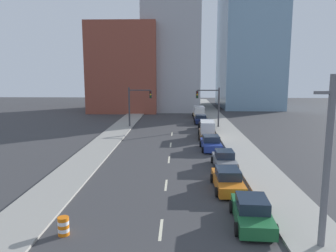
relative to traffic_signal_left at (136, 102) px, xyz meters
name	(u,v)px	position (x,y,z in m)	size (l,w,h in m)	color
sidewalk_left	(128,121)	(-2.13, 6.39, -3.74)	(3.37, 92.28, 0.14)	gray
sidewalk_right	(219,121)	(13.20, 6.39, -3.74)	(3.37, 92.28, 0.14)	gray
lane_stripe_at_7m	(161,229)	(5.54, -32.54, -3.81)	(0.16, 2.40, 0.01)	beige
lane_stripe_at_14m	(166,185)	(5.54, -25.68, -3.81)	(0.16, 2.40, 0.01)	beige
lane_stripe_at_21m	(169,160)	(5.54, -18.60, -3.81)	(0.16, 2.40, 0.01)	beige
lane_stripe_at_28m	(171,145)	(5.54, -12.18, -3.81)	(0.16, 2.40, 0.01)	beige
lane_stripe_at_34m	(172,134)	(5.54, -5.49, -3.81)	(0.16, 2.40, 0.01)	beige
building_brick_left	(126,68)	(-5.06, 23.33, 5.24)	(14.00, 16.00, 18.11)	brown
building_office_center	(172,41)	(4.76, 27.33, 11.39)	(12.00, 20.00, 30.40)	#A8A8AD
building_glass_right	(249,29)	(22.91, 31.33, 14.52)	(13.00, 20.00, 36.67)	#7A9EB7
traffic_signal_left	(136,102)	(0.00, 0.00, 0.00)	(3.51, 0.35, 5.96)	#38383D
traffic_signal_right	(212,102)	(11.39, 0.00, 0.00)	(3.51, 0.35, 5.96)	#38383D
utility_pole_right_near	(327,162)	(13.09, -34.14, 0.32)	(1.60, 0.32, 8.04)	slate
traffic_barrel	(63,226)	(0.68, -33.29, -3.34)	(0.56, 0.56, 0.95)	orange
sedan_green	(252,212)	(10.40, -31.75, -3.13)	(2.29, 4.58, 1.49)	#1E6033
sedan_orange	(228,180)	(9.89, -26.42, -3.13)	(2.11, 4.72, 1.50)	orange
sedan_gray	(224,160)	(10.40, -20.93, -3.14)	(2.01, 4.22, 1.49)	slate
sedan_blue	(211,143)	(9.88, -14.43, -3.12)	(2.25, 4.51, 1.54)	navy
box_truck_brown	(207,130)	(10.02, -8.01, -2.80)	(2.40, 5.71, 2.15)	brown
sedan_black	(206,125)	(10.41, -1.92, -3.15)	(2.17, 4.81, 1.44)	black
sedan_navy	(201,119)	(10.01, 4.20, -3.17)	(2.15, 4.30, 1.40)	#141E47
box_truck_tan	(199,112)	(10.13, 10.95, -2.82)	(2.30, 5.71, 2.09)	tan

